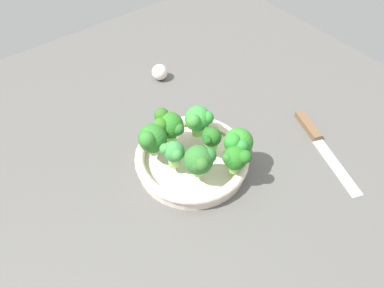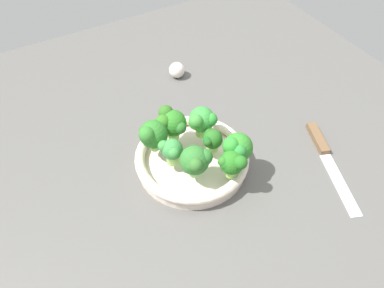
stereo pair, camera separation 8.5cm
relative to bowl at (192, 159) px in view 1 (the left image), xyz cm
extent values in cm
cube|color=#565551|center=(-2.67, -1.74, -3.31)|extent=(130.00, 130.00, 2.50)
cylinder|color=silver|center=(0.00, 0.00, -1.15)|extent=(24.36, 24.36, 1.81)
torus|color=#F1DDC7|center=(0.00, 0.00, 0.87)|extent=(25.38, 25.38, 2.22)
cylinder|color=#83C252|center=(-3.92, 9.28, 3.25)|extent=(1.93, 1.93, 2.55)
sphere|color=#27721F|center=(-3.92, 9.28, 6.18)|extent=(5.11, 5.11, 5.11)
sphere|color=#256D1F|center=(-4.69, 11.08, 7.54)|extent=(2.81, 2.81, 2.81)
sphere|color=#2C6C23|center=(-2.01, 8.90, 7.14)|extent=(2.15, 2.15, 2.15)
sphere|color=#216C1F|center=(-2.46, 9.28, 6.59)|extent=(2.97, 2.97, 2.97)
cylinder|color=#95CA67|center=(4.79, 0.10, 3.26)|extent=(2.63, 2.63, 2.58)
sphere|color=#38883F|center=(4.79, 0.10, 6.01)|extent=(4.48, 4.48, 4.48)
sphere|color=#3C8C3E|center=(6.20, -1.04, 6.73)|extent=(2.41, 2.41, 2.41)
sphere|color=#38843B|center=(5.16, 1.69, 6.61)|extent=(2.46, 2.46, 2.46)
cylinder|color=#7EBC59|center=(-7.20, 6.62, 3.13)|extent=(2.19, 2.19, 2.32)
sphere|color=#308329|center=(-7.20, 6.62, 6.33)|extent=(6.25, 6.25, 6.25)
sphere|color=#2A8232|center=(-6.06, 8.56, 7.54)|extent=(3.07, 3.07, 3.07)
sphere|color=#2D8C2C|center=(-5.28, 6.78, 8.03)|extent=(3.57, 3.57, 3.57)
cylinder|color=#78B74C|center=(-4.79, -4.03, 3.37)|extent=(2.68, 2.68, 2.79)
sphere|color=green|center=(-4.79, -4.03, 6.64)|extent=(5.77, 5.77, 5.77)
sphere|color=green|center=(-6.11, -2.48, 7.28)|extent=(3.07, 3.07, 3.07)
sphere|color=#3B8A36|center=(-2.66, -2.92, 7.97)|extent=(3.21, 3.21, 3.21)
sphere|color=green|center=(-3.05, -3.06, 7.40)|extent=(3.17, 3.17, 3.17)
cylinder|color=#85C56A|center=(2.32, 5.11, 3.09)|extent=(2.54, 2.54, 2.22)
sphere|color=#2F712C|center=(2.32, 5.11, 6.19)|extent=(6.14, 6.14, 6.14)
sphere|color=#2B722C|center=(0.47, 5.96, 6.94)|extent=(3.35, 3.35, 3.35)
sphere|color=#327130|center=(3.52, 6.31, 6.74)|extent=(2.88, 2.88, 2.88)
sphere|color=#326B28|center=(3.26, 7.32, 7.55)|extent=(2.87, 2.87, 2.87)
cylinder|color=#9FD367|center=(1.18, -6.25, 3.26)|extent=(2.56, 2.56, 2.56)
sphere|color=#2B7622|center=(1.18, -6.25, 6.46)|extent=(5.91, 5.91, 5.91)
sphere|color=#2A6B28|center=(0.66, -3.98, 6.78)|extent=(2.76, 2.76, 2.76)
sphere|color=#31711F|center=(3.52, -6.41, 7.76)|extent=(3.35, 3.35, 3.35)
sphere|color=#2F6620|center=(1.75, -8.47, 8.08)|extent=(3.35, 3.35, 3.35)
cylinder|color=#95D467|center=(6.42, -5.28, 3.23)|extent=(1.98, 1.98, 2.51)
sphere|color=#2C7527|center=(6.42, -5.28, 6.51)|extent=(6.23, 6.23, 6.23)
sphere|color=#31782A|center=(8.28, -4.30, 8.20)|extent=(3.50, 3.50, 3.50)
sphere|color=#2A6C22|center=(8.07, -5.90, 7.75)|extent=(2.51, 2.51, 2.51)
cylinder|color=#94C768|center=(-4.48, 1.17, 2.90)|extent=(2.75, 2.75, 1.85)
sphere|color=#266421|center=(-4.48, 1.17, 5.24)|extent=(4.34, 4.34, 4.34)
sphere|color=#285E22|center=(-3.16, 1.93, 5.97)|extent=(2.00, 2.00, 2.00)
sphere|color=#1A5F1E|center=(-2.83, 1.74, 6.16)|extent=(1.87, 1.87, 1.87)
sphere|color=#255C1A|center=(-4.45, -0.16, 5.76)|extent=(2.27, 2.27, 2.27)
cube|color=silver|center=(-25.26, 20.60, -1.86)|extent=(8.37, 16.84, 0.40)
cube|color=brown|center=(-29.90, 8.14, -1.31)|extent=(5.41, 9.76, 1.50)
sphere|color=white|center=(-12.42, -30.39, 0.13)|extent=(4.38, 4.38, 4.38)
camera|label=1|loc=(35.49, 45.37, 67.20)|focal=37.19mm
camera|label=2|loc=(28.46, 50.08, 67.20)|focal=37.19mm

